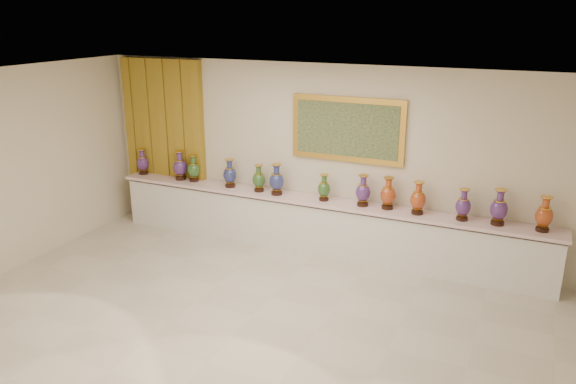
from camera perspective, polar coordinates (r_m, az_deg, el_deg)
name	(u,v)px	position (r m, az deg, el deg)	size (l,w,h in m)	color
ground	(253,316)	(7.42, -3.61, -12.50)	(8.00, 8.00, 0.00)	beige
room	(191,141)	(10.02, -9.85, 5.17)	(8.00, 8.00, 8.00)	beige
counter	(318,226)	(9.09, 3.04, -3.49)	(7.28, 0.48, 0.90)	white
vase_0	(143,163)	(10.58, -14.54, 2.88)	(0.27, 0.27, 0.47)	black
vase_1	(180,167)	(10.07, -10.91, 2.53)	(0.30, 0.30, 0.52)	black
vase_2	(194,170)	(9.94, -9.57, 2.26)	(0.26, 0.26, 0.47)	black
vase_3	(230,174)	(9.53, -5.92, 1.79)	(0.27, 0.27, 0.49)	black
vase_4	(259,179)	(9.26, -2.98, 1.28)	(0.23, 0.23, 0.45)	black
vase_5	(277,181)	(9.08, -1.16, 1.13)	(0.30, 0.30, 0.51)	black
vase_6	(324,189)	(8.82, 3.68, 0.33)	(0.24, 0.24, 0.43)	black
vase_7	(363,192)	(8.63, 7.63, 0.00)	(0.25, 0.25, 0.49)	black
vase_8	(388,195)	(8.56, 10.12, -0.26)	(0.24, 0.24, 0.50)	black
vase_9	(418,199)	(8.43, 13.08, -0.75)	(0.29, 0.29, 0.49)	black
vase_10	(463,206)	(8.35, 17.37, -1.38)	(0.23, 0.23, 0.47)	black
vase_11	(499,209)	(8.33, 20.64, -1.61)	(0.30, 0.30, 0.52)	black
vase_12	(544,216)	(8.32, 24.58, -2.20)	(0.23, 0.23, 0.49)	black
label_card	(232,190)	(9.44, -5.75, 0.25)	(0.10, 0.06, 0.00)	white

